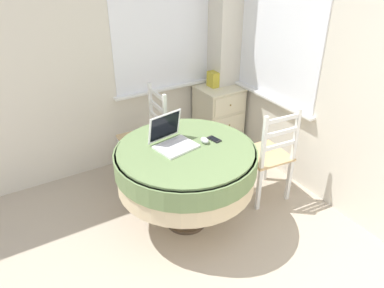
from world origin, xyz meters
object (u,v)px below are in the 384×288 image
laptop (172,139)px  dining_chair_near_right_window (268,156)px  cell_phone (214,139)px  corner_cabinet (218,117)px  round_dining_table (186,164)px  dining_chair_near_back_window (146,137)px  storage_box (217,78)px  computer_mouse (205,140)px

laptop → dining_chair_near_right_window: size_ratio=0.37×
cell_phone → corner_cabinet: 1.31m
round_dining_table → corner_cabinet: round_dining_table is taller
laptop → dining_chair_near_back_window: 0.83m
round_dining_table → dining_chair_near_back_window: size_ratio=1.22×
dining_chair_near_back_window → corner_cabinet: size_ratio=1.27×
dining_chair_near_back_window → storage_box: dining_chair_near_back_window is taller
computer_mouse → dining_chair_near_back_window: dining_chair_near_back_window is taller
laptop → corner_cabinet: (1.09, 0.90, -0.43)m
laptop → cell_phone: 0.36m
corner_cabinet → round_dining_table: bearing=-135.6°
laptop → computer_mouse: bearing=-22.0°
dining_chair_near_back_window → storage_box: bearing=11.8°
dining_chair_near_back_window → storage_box: size_ratio=4.78×
laptop → corner_cabinet: laptop is taller
cell_phone → dining_chair_near_right_window: size_ratio=0.14×
computer_mouse → cell_phone: size_ratio=0.68×
computer_mouse → cell_phone: bearing=1.0°
dining_chair_near_right_window → storage_box: size_ratio=4.78×
laptop → cell_phone: bearing=-16.0°
computer_mouse → dining_chair_near_right_window: size_ratio=0.09×
round_dining_table → computer_mouse: bearing=-0.6°
dining_chair_near_right_window → storage_box: bearing=80.8°
laptop → dining_chair_near_right_window: (0.91, -0.16, -0.36)m
laptop → dining_chair_near_right_window: 0.99m
laptop → dining_chair_near_back_window: laptop is taller
laptop → computer_mouse: size_ratio=4.04×
laptop → cell_phone: laptop is taller
computer_mouse → corner_cabinet: 1.37m
corner_cabinet → storage_box: storage_box is taller
computer_mouse → laptop: bearing=158.0°
cell_phone → dining_chair_near_back_window: bearing=106.1°
computer_mouse → storage_box: size_ratio=0.44×
dining_chair_near_back_window → corner_cabinet: dining_chair_near_back_window is taller
cell_phone → dining_chair_near_right_window: dining_chair_near_right_window is taller
laptop → storage_box: 1.45m
storage_box → round_dining_table: bearing=-134.2°
cell_phone → round_dining_table: bearing=179.9°
round_dining_table → dining_chair_near_back_window: dining_chair_near_back_window is taller
laptop → storage_box: bearing=41.1°
laptop → storage_box: size_ratio=1.78×
round_dining_table → storage_box: storage_box is taller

